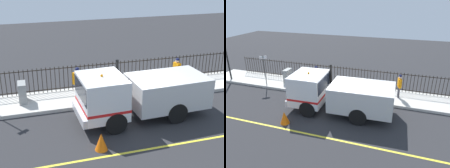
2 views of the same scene
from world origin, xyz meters
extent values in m
plane|color=#2B2B2D|center=(0.00, 0.00, 0.00)|extent=(50.55, 50.55, 0.00)
cube|color=beige|center=(2.78, 0.00, 0.09)|extent=(2.45, 22.98, 0.17)
cube|color=yellow|center=(-2.59, 0.00, 0.00)|extent=(0.12, 20.68, 0.01)
cube|color=white|center=(-0.08, 1.76, 1.36)|extent=(2.31, 1.97, 1.76)
cube|color=black|center=(-0.08, 1.76, 1.75)|extent=(2.13, 2.00, 0.77)
cube|color=silver|center=(0.04, -1.42, 1.18)|extent=(2.37, 3.61, 1.39)
cube|color=silver|center=(-0.12, 2.78, 0.63)|extent=(2.13, 0.28, 0.36)
cube|color=red|center=(-0.08, 1.76, 0.97)|extent=(2.33, 1.99, 0.12)
cylinder|color=black|center=(-1.07, 1.44, 0.48)|extent=(0.34, 0.97, 0.96)
cylinder|color=black|center=(0.93, 1.51, 0.48)|extent=(0.34, 0.97, 0.96)
cylinder|color=black|center=(-0.96, -1.46, 0.48)|extent=(0.34, 0.97, 0.96)
cylinder|color=black|center=(1.04, -1.38, 0.48)|extent=(0.34, 0.97, 0.96)
sphere|color=orange|center=(-0.08, 1.76, 2.29)|extent=(0.12, 0.12, 0.12)
cylinder|color=black|center=(0.93, 0.75, 1.54)|extent=(0.14, 0.14, 2.11)
cube|color=orange|center=(2.35, 2.37, 1.31)|extent=(0.51, 0.50, 0.62)
sphere|color=tan|center=(2.35, 2.37, 1.73)|extent=(0.23, 0.23, 0.23)
sphere|color=#14193F|center=(2.35, 2.37, 1.82)|extent=(0.22, 0.22, 0.22)
cylinder|color=#4C6047|center=(2.42, 2.43, 0.59)|extent=(0.12, 0.12, 0.83)
cylinder|color=#4C6047|center=(2.29, 2.31, 0.59)|extent=(0.12, 0.12, 0.83)
cylinder|color=orange|center=(2.56, 2.56, 1.28)|extent=(0.09, 0.09, 0.59)
cylinder|color=orange|center=(2.15, 2.18, 1.28)|extent=(0.09, 0.09, 0.59)
cube|color=orange|center=(2.76, -3.33, 1.22)|extent=(0.49, 0.30, 0.57)
sphere|color=beige|center=(2.76, -3.33, 1.61)|extent=(0.21, 0.21, 0.21)
sphere|color=#14193F|center=(2.76, -3.33, 1.69)|extent=(0.20, 0.20, 0.20)
cylinder|color=#3F3F47|center=(2.68, -3.35, 0.56)|extent=(0.11, 0.11, 0.76)
cylinder|color=#3F3F47|center=(2.84, -3.32, 0.56)|extent=(0.11, 0.11, 0.76)
cylinder|color=orange|center=(2.51, -3.39, 1.20)|extent=(0.09, 0.09, 0.54)
cylinder|color=orange|center=(3.01, -3.28, 1.20)|extent=(0.09, 0.09, 0.54)
cylinder|color=black|center=(3.77, -6.32, 0.88)|extent=(0.04, 0.04, 1.41)
cylinder|color=black|center=(3.77, -6.09, 0.88)|extent=(0.04, 0.04, 1.41)
cylinder|color=black|center=(3.77, -5.86, 0.88)|extent=(0.04, 0.04, 1.41)
cylinder|color=black|center=(3.77, -5.63, 0.88)|extent=(0.04, 0.04, 1.41)
cylinder|color=black|center=(3.77, -5.40, 0.88)|extent=(0.04, 0.04, 1.41)
cylinder|color=black|center=(3.77, -5.17, 0.88)|extent=(0.04, 0.04, 1.41)
cylinder|color=black|center=(3.77, -4.94, 0.88)|extent=(0.04, 0.04, 1.41)
cylinder|color=black|center=(3.77, -4.71, 0.88)|extent=(0.04, 0.04, 1.41)
cylinder|color=black|center=(3.77, -4.48, 0.88)|extent=(0.04, 0.04, 1.41)
cylinder|color=black|center=(3.77, -4.25, 0.88)|extent=(0.04, 0.04, 1.41)
cylinder|color=black|center=(3.77, -4.02, 0.88)|extent=(0.04, 0.04, 1.41)
cylinder|color=black|center=(3.77, -3.79, 0.88)|extent=(0.04, 0.04, 1.41)
cylinder|color=black|center=(3.77, -3.56, 0.88)|extent=(0.04, 0.04, 1.41)
cylinder|color=black|center=(3.77, -3.33, 0.88)|extent=(0.04, 0.04, 1.41)
cylinder|color=black|center=(3.77, -3.10, 0.88)|extent=(0.04, 0.04, 1.41)
cylinder|color=black|center=(3.77, -2.87, 0.88)|extent=(0.04, 0.04, 1.41)
cylinder|color=black|center=(3.77, -2.64, 0.88)|extent=(0.04, 0.04, 1.41)
cylinder|color=black|center=(3.77, -2.41, 0.88)|extent=(0.04, 0.04, 1.41)
cylinder|color=black|center=(3.77, -2.18, 0.88)|extent=(0.04, 0.04, 1.41)
cylinder|color=black|center=(3.77, -1.95, 0.88)|extent=(0.04, 0.04, 1.41)
cylinder|color=black|center=(3.77, -1.72, 0.88)|extent=(0.04, 0.04, 1.41)
cylinder|color=black|center=(3.77, -1.49, 0.88)|extent=(0.04, 0.04, 1.41)
cylinder|color=black|center=(3.77, -1.26, 0.88)|extent=(0.04, 0.04, 1.41)
cylinder|color=black|center=(3.77, -1.03, 0.88)|extent=(0.04, 0.04, 1.41)
cylinder|color=black|center=(3.77, -0.80, 0.88)|extent=(0.04, 0.04, 1.41)
cylinder|color=black|center=(3.77, -0.57, 0.88)|extent=(0.04, 0.04, 1.41)
cylinder|color=black|center=(3.77, -0.34, 0.88)|extent=(0.04, 0.04, 1.41)
cylinder|color=black|center=(3.77, -0.11, 0.88)|extent=(0.04, 0.04, 1.41)
cylinder|color=black|center=(3.77, 0.11, 0.88)|extent=(0.04, 0.04, 1.41)
cylinder|color=black|center=(3.77, 0.34, 0.88)|extent=(0.04, 0.04, 1.41)
cylinder|color=black|center=(3.77, 0.57, 0.88)|extent=(0.04, 0.04, 1.41)
cylinder|color=black|center=(3.77, 0.80, 0.88)|extent=(0.04, 0.04, 1.41)
cylinder|color=black|center=(3.77, 1.03, 0.88)|extent=(0.04, 0.04, 1.41)
cylinder|color=black|center=(3.77, 1.26, 0.88)|extent=(0.04, 0.04, 1.41)
cylinder|color=black|center=(3.77, 1.49, 0.88)|extent=(0.04, 0.04, 1.41)
cylinder|color=black|center=(3.77, 1.72, 0.88)|extent=(0.04, 0.04, 1.41)
cylinder|color=black|center=(3.77, 1.95, 0.88)|extent=(0.04, 0.04, 1.41)
cylinder|color=black|center=(3.77, 2.18, 0.88)|extent=(0.04, 0.04, 1.41)
cylinder|color=black|center=(3.77, 2.41, 0.88)|extent=(0.04, 0.04, 1.41)
cylinder|color=black|center=(3.77, 2.64, 0.88)|extent=(0.04, 0.04, 1.41)
cylinder|color=black|center=(3.77, 2.87, 0.88)|extent=(0.04, 0.04, 1.41)
cylinder|color=black|center=(3.77, 3.10, 0.88)|extent=(0.04, 0.04, 1.41)
cylinder|color=black|center=(3.77, 3.33, 0.88)|extent=(0.04, 0.04, 1.41)
cylinder|color=black|center=(3.77, 3.56, 0.88)|extent=(0.04, 0.04, 1.41)
cylinder|color=black|center=(3.77, 3.79, 0.88)|extent=(0.04, 0.04, 1.41)
cylinder|color=black|center=(3.77, 4.02, 0.88)|extent=(0.04, 0.04, 1.41)
cylinder|color=black|center=(3.77, 4.25, 0.88)|extent=(0.04, 0.04, 1.41)
cylinder|color=black|center=(3.77, 4.48, 0.88)|extent=(0.04, 0.04, 1.41)
cylinder|color=black|center=(3.77, 4.71, 0.88)|extent=(0.04, 0.04, 1.41)
cylinder|color=black|center=(3.77, 4.94, 0.88)|extent=(0.04, 0.04, 1.41)
cylinder|color=black|center=(3.77, 5.17, 0.88)|extent=(0.04, 0.04, 1.41)
cylinder|color=black|center=(3.77, 5.40, 0.88)|extent=(0.04, 0.04, 1.41)
cylinder|color=black|center=(3.77, 5.63, 0.88)|extent=(0.04, 0.04, 1.41)
cylinder|color=black|center=(3.77, 5.86, 0.88)|extent=(0.04, 0.04, 1.41)
cylinder|color=black|center=(3.77, 6.09, 0.88)|extent=(0.04, 0.04, 1.41)
cylinder|color=black|center=(3.77, 6.32, 0.88)|extent=(0.04, 0.04, 1.41)
cylinder|color=black|center=(3.77, 6.55, 0.88)|extent=(0.04, 0.04, 1.41)
cylinder|color=black|center=(3.77, 6.78, 0.88)|extent=(0.04, 0.04, 1.41)
cylinder|color=black|center=(3.77, 7.01, 0.88)|extent=(0.04, 0.04, 1.41)
cylinder|color=black|center=(3.77, 7.24, 0.88)|extent=(0.04, 0.04, 1.41)
cylinder|color=black|center=(3.77, 7.47, 0.88)|extent=(0.04, 0.04, 1.41)
cylinder|color=black|center=(3.77, 7.70, 0.88)|extent=(0.04, 0.04, 1.41)
cylinder|color=black|center=(3.77, 7.93, 0.88)|extent=(0.04, 0.04, 1.41)
cylinder|color=black|center=(3.77, 8.16, 0.88)|extent=(0.04, 0.04, 1.41)
cylinder|color=black|center=(3.77, 8.39, 0.88)|extent=(0.04, 0.04, 1.41)
cylinder|color=black|center=(3.77, 8.62, 0.88)|extent=(0.04, 0.04, 1.41)
cylinder|color=black|center=(3.77, 8.85, 0.88)|extent=(0.04, 0.04, 1.41)
cylinder|color=black|center=(3.77, 9.08, 0.88)|extent=(0.04, 0.04, 1.41)
cylinder|color=black|center=(3.77, 9.31, 0.88)|extent=(0.04, 0.04, 1.41)
cylinder|color=black|center=(3.77, 9.54, 0.88)|extent=(0.04, 0.04, 1.41)
cylinder|color=black|center=(3.77, 9.77, 0.88)|extent=(0.04, 0.04, 1.41)
cube|color=black|center=(3.77, 0.00, 1.48)|extent=(0.04, 19.53, 0.04)
cube|color=black|center=(3.77, 0.00, 0.34)|extent=(0.04, 19.53, 0.04)
cylinder|color=black|center=(1.95, 9.78, 2.37)|extent=(0.12, 0.12, 4.40)
cube|color=gray|center=(2.91, 5.08, 0.68)|extent=(0.82, 0.39, 1.02)
cone|color=orange|center=(-2.10, 2.33, 0.35)|extent=(0.50, 0.50, 0.71)
cylinder|color=#4C4C4C|center=(1.79, 6.28, 1.35)|extent=(0.06, 0.06, 2.35)
cube|color=white|center=(1.79, 6.28, 2.32)|extent=(0.30, 0.43, 0.24)
camera|label=1|loc=(-12.10, 4.88, 6.87)|focal=50.21mm
camera|label=2|loc=(-10.42, -3.48, 6.41)|focal=33.59mm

